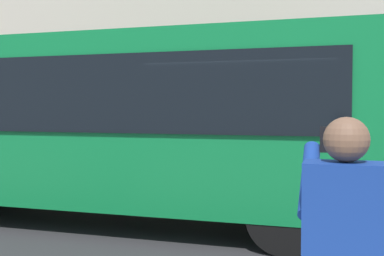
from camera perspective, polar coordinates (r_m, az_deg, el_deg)
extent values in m
plane|color=#2B2B2D|center=(7.62, 7.04, -12.07)|extent=(60.00, 60.00, 0.00)
cube|color=#0F7238|center=(8.20, -9.38, 0.96)|extent=(9.00, 2.50, 2.60)
cube|color=black|center=(7.09, -13.99, 3.94)|extent=(7.60, 0.06, 1.10)
cylinder|color=black|center=(10.84, -21.03, -5.21)|extent=(1.00, 0.28, 1.00)
cylinder|color=black|center=(8.56, 12.61, -7.08)|extent=(1.00, 0.28, 1.00)
cylinder|color=black|center=(6.41, 10.98, -10.24)|extent=(1.00, 0.28, 1.00)
cube|color=navy|center=(2.49, 17.72, -11.46)|extent=(0.40, 0.24, 0.66)
sphere|color=brown|center=(2.43, 17.85, -1.32)|extent=(0.22, 0.22, 0.22)
cylinder|color=navy|center=(2.61, 13.79, -5.87)|extent=(0.09, 0.48, 0.37)
cube|color=black|center=(2.73, 15.68, -1.33)|extent=(0.07, 0.01, 0.14)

